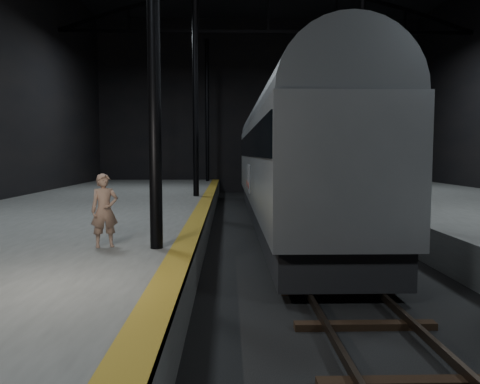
{
  "coord_description": "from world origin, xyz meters",
  "views": [
    {
      "loc": [
        -2.31,
        -13.63,
        2.96
      ],
      "look_at": [
        -2.01,
        -1.95,
        2.0
      ],
      "focal_mm": 35.0,
      "sensor_mm": 36.0,
      "label": 1
    }
  ],
  "objects": [
    {
      "name": "ground",
      "position": [
        0.0,
        0.0,
        0.0
      ],
      "size": [
        44.0,
        44.0,
        0.0
      ],
      "primitive_type": "plane",
      "color": "black",
      "rests_on": "ground"
    },
    {
      "name": "platform_left",
      "position": [
        -7.5,
        0.0,
        0.5
      ],
      "size": [
        9.0,
        43.8,
        1.0
      ],
      "primitive_type": "cube",
      "color": "#50504E",
      "rests_on": "ground"
    },
    {
      "name": "tactile_strip",
      "position": [
        -3.25,
        0.0,
        1.0
      ],
      "size": [
        0.5,
        43.8,
        0.01
      ],
      "primitive_type": "cube",
      "color": "olive",
      "rests_on": "platform_left"
    },
    {
      "name": "track",
      "position": [
        0.0,
        0.0,
        0.07
      ],
      "size": [
        2.4,
        43.0,
        0.24
      ],
      "color": "#3F3328",
      "rests_on": "ground"
    },
    {
      "name": "train",
      "position": [
        -0.0,
        5.17,
        3.05
      ],
      "size": [
        3.06,
        20.44,
        5.46
      ],
      "color": "#9EA1A6",
      "rests_on": "ground"
    },
    {
      "name": "woman",
      "position": [
        -4.9,
        -3.85,
        1.77
      ],
      "size": [
        0.66,
        0.56,
        1.55
      ],
      "primitive_type": "imported",
      "rotation": [
        0.0,
        0.0,
        0.4
      ],
      "color": "#95705B",
      "rests_on": "platform_left"
    }
  ]
}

